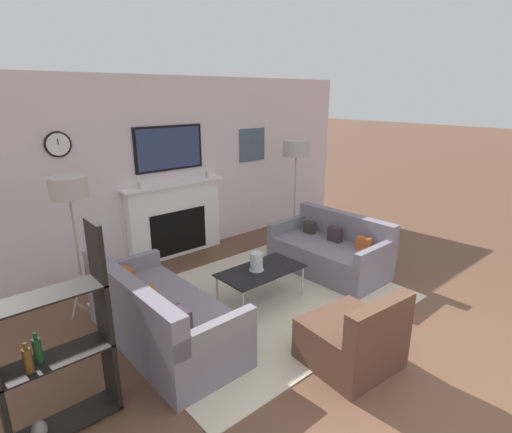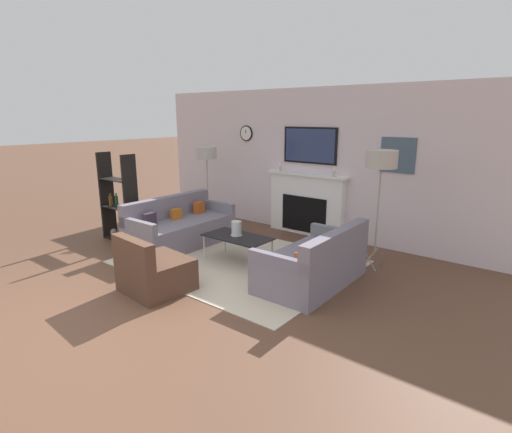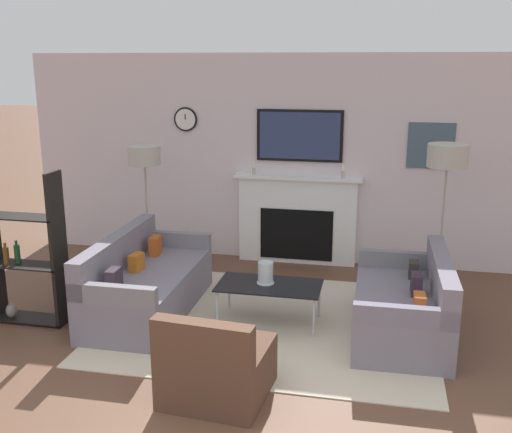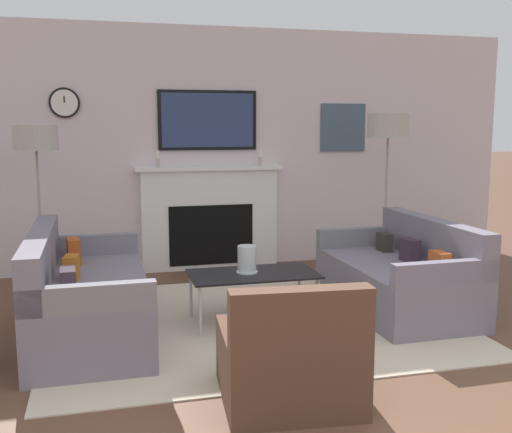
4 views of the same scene
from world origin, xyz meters
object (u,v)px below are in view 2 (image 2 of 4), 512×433
at_px(couch_left, 180,229).
at_px(floor_lamp_left, 207,154).
at_px(hurricane_candle, 236,229).
at_px(coffee_table, 237,238).
at_px(floor_lamp_right, 382,161).
at_px(shelf_unit, 118,202).
at_px(couch_right, 314,264).
at_px(armchair, 154,272).

relative_size(couch_left, floor_lamp_left, 1.15).
distance_m(couch_left, hurricane_candle, 1.32).
bearing_deg(coffee_table, hurricane_candle, 145.77).
xyz_separation_m(floor_lamp_right, shelf_unit, (-4.16, -1.55, -0.88)).
xyz_separation_m(couch_left, coffee_table, (1.34, -0.01, 0.09)).
height_order(coffee_table, hurricane_candle, hurricane_candle).
bearing_deg(couch_right, floor_lamp_right, 70.31).
distance_m(couch_left, floor_lamp_right, 3.51).
distance_m(armchair, coffee_table, 1.47).
bearing_deg(floor_lamp_left, coffee_table, -32.44).
relative_size(hurricane_candle, floor_lamp_left, 0.14).
relative_size(armchair, shelf_unit, 0.54).
height_order(couch_right, armchair, couch_right).
bearing_deg(shelf_unit, armchair, -23.87).
xyz_separation_m(armchair, floor_lamp_left, (-1.58, 2.56, 1.22)).
bearing_deg(shelf_unit, floor_lamp_left, 66.10).
xyz_separation_m(floor_lamp_left, floor_lamp_right, (3.47, 0.00, 0.11)).
height_order(hurricane_candle, floor_lamp_right, floor_lamp_right).
height_order(couch_right, hurricane_candle, couch_right).
height_order(couch_right, coffee_table, couch_right).
xyz_separation_m(coffee_table, floor_lamp_right, (1.73, 1.10, 1.20)).
distance_m(couch_right, floor_lamp_right, 1.74).
bearing_deg(couch_left, hurricane_candle, 0.72).
relative_size(coffee_table, shelf_unit, 0.66).
xyz_separation_m(couch_left, shelf_unit, (-1.08, -0.47, 0.41)).
distance_m(couch_left, coffee_table, 1.35).
height_order(couch_left, armchair, couch_left).
height_order(hurricane_candle, floor_lamp_left, floor_lamp_left).
xyz_separation_m(couch_right, coffee_table, (-1.34, -0.02, 0.11)).
bearing_deg(floor_lamp_left, couch_left, -70.18).
bearing_deg(floor_lamp_left, floor_lamp_right, 0.00).
height_order(couch_right, floor_lamp_right, floor_lamp_right).
xyz_separation_m(couch_left, armchair, (1.19, -1.47, -0.04)).
height_order(floor_lamp_left, floor_lamp_right, floor_lamp_right).
distance_m(coffee_table, floor_lamp_right, 2.38).
bearing_deg(hurricane_candle, shelf_unit, -168.54).
height_order(armchair, hurricane_candle, armchair).
xyz_separation_m(coffee_table, floor_lamp_left, (-1.73, 1.10, 1.09)).
bearing_deg(armchair, floor_lamp_right, 53.60).
bearing_deg(coffee_table, shelf_unit, -169.46).
bearing_deg(couch_right, shelf_unit, -172.94).
bearing_deg(hurricane_candle, armchair, -94.10).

